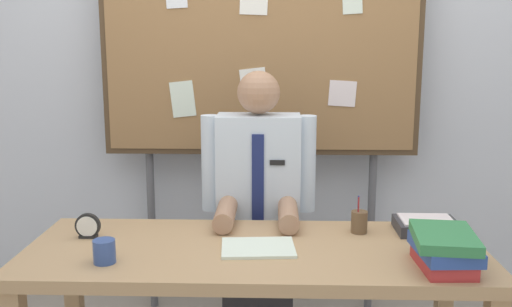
{
  "coord_description": "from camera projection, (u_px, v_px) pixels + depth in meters",
  "views": [
    {
      "loc": [
        0.08,
        -2.17,
        1.54
      ],
      "look_at": [
        0.0,
        0.16,
        1.08
      ],
      "focal_mm": 40.28,
      "sensor_mm": 36.0,
      "label": 1
    }
  ],
  "objects": [
    {
      "name": "paper_tray",
      "position": [
        426.0,
        226.0,
        2.47
      ],
      "size": [
        0.26,
        0.2,
        0.06
      ],
      "color": "#333338",
      "rests_on": "desk"
    },
    {
      "name": "pen_holder",
      "position": [
        359.0,
        222.0,
        2.46
      ],
      "size": [
        0.07,
        0.07,
        0.16
      ],
      "color": "brown",
      "rests_on": "desk"
    },
    {
      "name": "back_wall",
      "position": [
        262.0,
        75.0,
        3.29
      ],
      "size": [
        6.4,
        0.08,
        2.7
      ],
      "primitive_type": "cube",
      "color": "silver",
      "rests_on": "ground_plane"
    },
    {
      "name": "bulletin_board",
      "position": [
        261.0,
        51.0,
        3.07
      ],
      "size": [
        1.71,
        0.09,
        2.09
      ],
      "color": "#4C3823",
      "rests_on": "ground_plane"
    },
    {
      "name": "book_stack",
      "position": [
        444.0,
        249.0,
        2.07
      ],
      "size": [
        0.24,
        0.32,
        0.13
      ],
      "color": "#B22D2D",
      "rests_on": "desk"
    },
    {
      "name": "desk_clock",
      "position": [
        88.0,
        227.0,
        2.39
      ],
      "size": [
        0.1,
        0.04,
        0.1
      ],
      "color": "black",
      "rests_on": "desk"
    },
    {
      "name": "coffee_mug",
      "position": [
        104.0,
        251.0,
        2.12
      ],
      "size": [
        0.08,
        0.08,
        0.09
      ],
      "primitive_type": "cylinder",
      "color": "#334C8C",
      "rests_on": "desk"
    },
    {
      "name": "open_notebook",
      "position": [
        258.0,
        248.0,
        2.27
      ],
      "size": [
        0.3,
        0.24,
        0.01
      ],
      "primitive_type": "cube",
      "rotation": [
        0.0,
        0.0,
        0.08
      ],
      "color": "silver",
      "rests_on": "desk"
    },
    {
      "name": "person",
      "position": [
        258.0,
        225.0,
        2.82
      ],
      "size": [
        0.55,
        0.56,
        1.41
      ],
      "color": "#2D2D33",
      "rests_on": "ground_plane"
    },
    {
      "name": "desk",
      "position": [
        255.0,
        268.0,
        2.31
      ],
      "size": [
        1.83,
        0.71,
        0.73
      ],
      "color": "tan",
      "rests_on": "ground_plane"
    }
  ]
}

